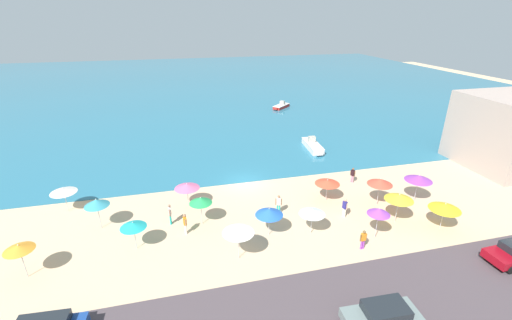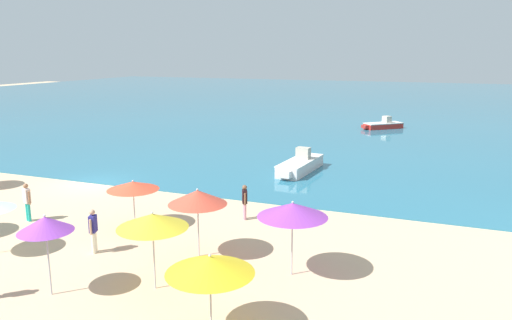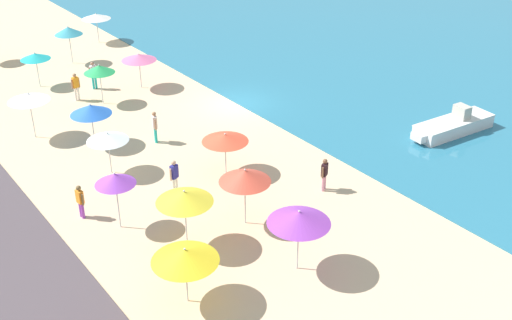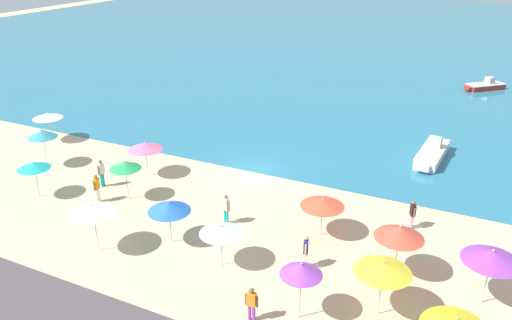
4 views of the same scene
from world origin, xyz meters
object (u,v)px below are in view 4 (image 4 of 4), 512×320
Objects in this scene: beach_umbrella_9 at (169,207)px; beach_umbrella_5 at (221,230)px; beach_umbrella_6 at (42,134)px; bather_2 at (97,187)px; beach_umbrella_0 at (145,147)px; beach_umbrella_13 at (383,267)px; beach_umbrella_3 at (400,232)px; beach_umbrella_7 at (93,209)px; bather_5 at (101,171)px; beach_umbrella_1 at (492,256)px; beach_umbrella_10 at (47,116)px; bather_1 at (306,250)px; bather_3 at (413,213)px; skiff_nearshore at (485,86)px; beach_umbrella_2 at (322,203)px; beach_umbrella_12 at (34,166)px; bather_0 at (226,207)px; beach_umbrella_8 at (301,269)px; beach_umbrella_14 at (125,165)px; skiff_offshore at (432,154)px; bather_4 at (252,303)px.

beach_umbrella_5 is at bearing -10.63° from beach_umbrella_9.
beach_umbrella_6 reaches higher than bather_2.
beach_umbrella_13 reaches higher than beach_umbrella_0.
beach_umbrella_0 is 0.86× the size of beach_umbrella_6.
beach_umbrella_7 is at bearing -162.67° from beach_umbrella_3.
beach_umbrella_13 is 18.66m from bather_5.
beach_umbrella_1 is 3.76m from beach_umbrella_3.
beach_umbrella_6 is 4.81m from beach_umbrella_10.
beach_umbrella_10 is 24.07m from bather_1.
bather_1 is 6.91m from bather_3.
beach_umbrella_3 is at bearing -93.61° from skiff_nearshore.
beach_umbrella_6 is at bearing -174.07° from bather_3.
beach_umbrella_2 reaches higher than skiff_nearshore.
beach_umbrella_13 is 38.08m from skiff_nearshore.
beach_umbrella_6 reaches higher than bather_5.
beach_umbrella_9 reaches higher than beach_umbrella_12.
beach_umbrella_10 reaches higher than bather_0.
beach_umbrella_8 reaches higher than beach_umbrella_1.
beach_umbrella_5 is at bearing -16.39° from beach_umbrella_6.
skiff_offshore is at bearing 41.41° from beach_umbrella_14.
beach_umbrella_14 is at bearing -166.23° from bather_3.
beach_umbrella_7 is at bearing -69.57° from beach_umbrella_0.
beach_umbrella_8 is 39.92m from skiff_nearshore.
bather_1 is at bearing -21.34° from beach_umbrella_0.
skiff_nearshore is at bearing 80.43° from bather_4.
beach_umbrella_3 reaches higher than beach_umbrella_10.
beach_umbrella_0 is at bearing -121.05° from skiff_nearshore.
bather_1 is (19.80, -3.27, -1.37)m from beach_umbrella_6.
beach_umbrella_0 reaches higher than beach_umbrella_5.
beach_umbrella_8 reaches higher than beach_umbrella_13.
beach_umbrella_10 is at bearing 162.51° from beach_umbrella_13.
beach_umbrella_3 is at bearing 88.20° from beach_umbrella_13.
beach_umbrella_9 is at bearing -149.61° from beach_umbrella_2.
beach_umbrella_14 reaches higher than beach_umbrella_2.
beach_umbrella_14 is at bearing 167.13° from beach_umbrella_13.
beach_umbrella_2 is 1.03× the size of beach_umbrella_5.
bather_0 is 8.04m from bather_2.
beach_umbrella_1 reaches higher than beach_umbrella_13.
beach_umbrella_1 is 1.06× the size of beach_umbrella_14.
beach_umbrella_8 is at bearing -31.07° from beach_umbrella_0.
bather_2 reaches higher than skiff_offshore.
beach_umbrella_6 is 42.00m from skiff_nearshore.
beach_umbrella_3 is 1.21× the size of beach_umbrella_5.
beach_umbrella_10 is 0.91× the size of beach_umbrella_14.
bather_4 reaches higher than skiff_offshore.
beach_umbrella_12 is at bearing -49.48° from beach_umbrella_6.
bather_5 reaches higher than skiff_offshore.
bather_1 is 1.00× the size of bather_2.
beach_umbrella_14 reaches higher than beach_umbrella_0.
beach_umbrella_3 reaches higher than beach_umbrella_12.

